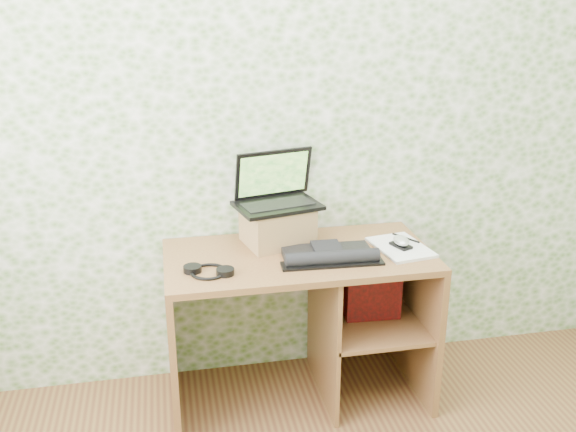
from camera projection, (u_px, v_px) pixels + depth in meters
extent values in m
plane|color=silver|center=(285.00, 119.00, 2.98)|extent=(3.50, 0.00, 3.50)
cube|color=brown|center=(299.00, 257.00, 2.89)|extent=(1.20, 0.60, 0.03)
cube|color=brown|center=(172.00, 343.00, 2.91)|extent=(0.03, 0.60, 0.72)
cube|color=brown|center=(416.00, 318.00, 3.12)|extent=(0.03, 0.60, 0.72)
cube|color=brown|center=(323.00, 327.00, 3.04)|extent=(0.02, 0.56, 0.72)
cube|color=brown|center=(370.00, 319.00, 3.07)|extent=(0.46, 0.56, 0.02)
cube|color=brown|center=(354.00, 296.00, 3.34)|extent=(0.48, 0.02, 0.72)
cube|color=brown|center=(278.00, 225.00, 2.97)|extent=(0.34, 0.31, 0.18)
cube|color=black|center=(277.00, 206.00, 2.94)|extent=(0.42, 0.33, 0.02)
cube|color=black|center=(278.00, 204.00, 2.92)|extent=(0.34, 0.21, 0.00)
cube|color=black|center=(273.00, 173.00, 2.99)|extent=(0.38, 0.14, 0.23)
cube|color=#195A1E|center=(274.00, 174.00, 2.98)|extent=(0.34, 0.12, 0.20)
cube|color=black|center=(326.00, 252.00, 2.86)|extent=(0.40, 0.16, 0.03)
cube|color=black|center=(326.00, 250.00, 2.86)|extent=(0.13, 0.13, 0.05)
cylinder|color=black|center=(332.00, 258.00, 2.76)|extent=(0.41, 0.08, 0.06)
cube|color=black|center=(332.00, 264.00, 2.77)|extent=(0.45, 0.11, 0.01)
torus|color=black|center=(209.00, 272.00, 2.69)|extent=(0.20, 0.20, 0.01)
cylinder|color=black|center=(192.00, 269.00, 2.70)|extent=(0.08, 0.08, 0.03)
cylinder|color=black|center=(225.00, 272.00, 2.67)|extent=(0.08, 0.08, 0.03)
cube|color=silver|center=(401.00, 247.00, 2.93)|extent=(0.26, 0.33, 0.01)
ellipsoid|color=silver|center=(401.00, 243.00, 2.92)|extent=(0.10, 0.12, 0.04)
cylinder|color=black|center=(406.00, 238.00, 3.01)|extent=(0.09, 0.13, 0.01)
cube|color=maroon|center=(373.00, 288.00, 3.02)|extent=(0.27, 0.10, 0.31)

